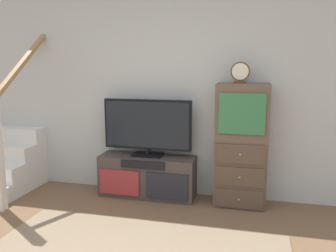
# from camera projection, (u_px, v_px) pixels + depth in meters

# --- Properties ---
(back_wall) EXTENTS (6.40, 0.12, 2.70)m
(back_wall) POSITION_uv_depth(u_px,v_px,m) (176.00, 85.00, 4.24)
(back_wall) COLOR #B2B7B2
(back_wall) RESTS_ON ground_plane
(media_console) EXTENTS (1.17, 0.38, 0.51)m
(media_console) POSITION_uv_depth(u_px,v_px,m) (147.00, 176.00, 4.24)
(media_console) COLOR #423833
(media_console) RESTS_ON ground_plane
(television) EXTENTS (1.08, 0.22, 0.69)m
(television) POSITION_uv_depth(u_px,v_px,m) (147.00, 126.00, 4.16)
(television) COLOR black
(television) RESTS_ON media_console
(side_cabinet) EXTENTS (0.58, 0.38, 1.40)m
(side_cabinet) POSITION_uv_depth(u_px,v_px,m) (241.00, 146.00, 3.91)
(side_cabinet) COLOR brown
(side_cabinet) RESTS_ON ground_plane
(desk_clock) EXTENTS (0.21, 0.08, 0.23)m
(desk_clock) POSITION_uv_depth(u_px,v_px,m) (240.00, 73.00, 3.77)
(desk_clock) COLOR #4C3823
(desk_clock) RESTS_ON side_cabinet
(staircase) EXTENTS (1.00, 1.36, 2.20)m
(staircase) POSITION_uv_depth(u_px,v_px,m) (10.00, 157.00, 4.68)
(staircase) COLOR silver
(staircase) RESTS_ON ground_plane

